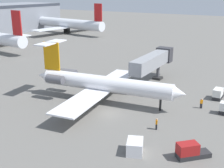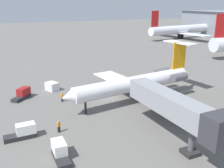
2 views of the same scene
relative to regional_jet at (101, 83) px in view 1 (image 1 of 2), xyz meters
The scene contains 9 objects.
ground_plane 6.27m from the regional_jet, 135.43° to the right, with size 400.00×400.00×0.10m, color #66635E.
regional_jet is the anchor object (origin of this frame).
jet_bridge 15.50m from the regional_jet, 12.02° to the right, with size 16.63×3.48×6.39m.
ground_crew_marshaller 17.04m from the regional_jet, 69.15° to the right, with size 0.43×0.48×1.69m.
ground_crew_loader 13.77m from the regional_jet, 111.52° to the right, with size 0.46×0.38×1.69m.
baggage_tug_lead 21.11m from the regional_jet, 54.49° to the right, with size 4.00×1.41×1.90m.
baggage_tug_trailing 21.23m from the regional_jet, 117.07° to the right, with size 3.86×3.78×1.90m.
cargo_container_uld 17.76m from the regional_jet, 132.91° to the right, with size 3.08×2.70×1.62m.
parked_airliner_east_mid 86.85m from the regional_jet, 43.94° to the left, with size 35.90×42.35×13.50m.
Camera 1 is at (-35.51, -22.87, 18.40)m, focal length 46.60 mm.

